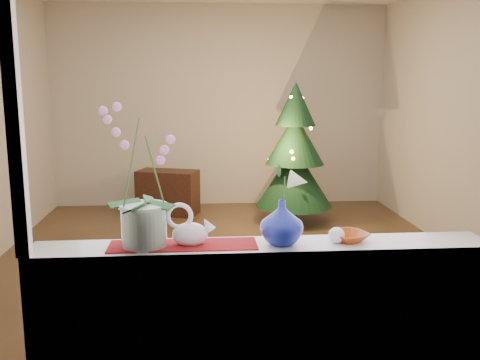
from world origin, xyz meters
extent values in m
plane|color=#392717|center=(0.00, 0.00, 0.00)|extent=(5.00, 5.00, 0.00)
cube|color=#BEB4A6|center=(0.00, 2.50, 1.35)|extent=(4.50, 0.10, 2.70)
cube|color=#BEB4A6|center=(0.00, -2.50, 1.35)|extent=(4.50, 0.10, 2.70)
cube|color=#BEB4A6|center=(2.25, 0.00, 1.35)|extent=(0.10, 5.00, 2.70)
cube|color=white|center=(0.00, -2.46, 0.44)|extent=(2.20, 0.08, 0.88)
cube|color=white|center=(0.00, -2.37, 0.90)|extent=(2.20, 0.26, 0.04)
cube|color=maroon|center=(-0.38, -2.37, 0.92)|extent=(0.70, 0.20, 0.01)
imported|color=navy|center=(0.09, -2.38, 1.04)|extent=(0.31, 0.31, 0.25)
sphere|color=white|center=(0.36, -2.38, 0.96)|extent=(0.09, 0.09, 0.08)
imported|color=#9B3B0F|center=(0.42, -2.36, 0.94)|extent=(0.20, 0.20, 0.04)
cube|color=black|center=(-0.70, 1.96, 0.28)|extent=(0.83, 0.59, 0.56)
camera|label=1|loc=(-0.30, -4.81, 1.69)|focal=40.00mm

